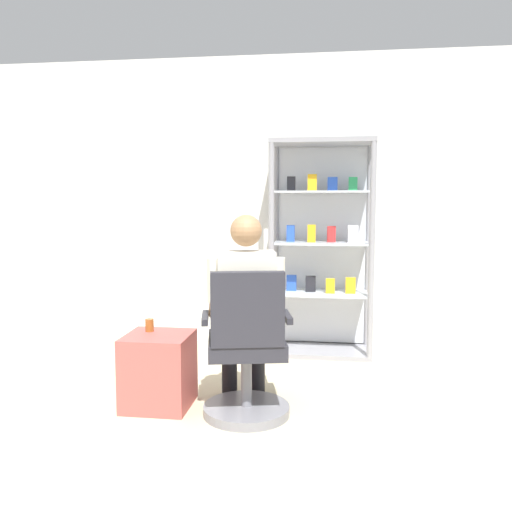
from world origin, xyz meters
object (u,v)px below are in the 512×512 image
object	(u,v)px
display_cabinet_main	(321,246)
storage_crate	(159,370)
tea_glass	(150,325)
office_chair	(247,358)
seated_shopkeeper	(245,303)

from	to	relation	value
display_cabinet_main	storage_crate	xyz separation A→B (m)	(-1.05, -1.47, -0.72)
tea_glass	storage_crate	bearing A→B (deg)	-43.06
display_cabinet_main	office_chair	size ratio (longest dim) A/B	1.98
display_cabinet_main	office_chair	bearing A→B (deg)	-105.11
display_cabinet_main	tea_glass	distance (m)	1.85
office_chair	storage_crate	xyz separation A→B (m)	(-0.62, 0.12, -0.15)
display_cabinet_main	tea_glass	xyz separation A→B (m)	(-1.13, -1.39, -0.43)
tea_glass	office_chair	bearing A→B (deg)	-15.52
office_chair	tea_glass	world-z (taller)	office_chair
office_chair	storage_crate	distance (m)	0.65
office_chair	seated_shopkeeper	xyz separation A→B (m)	(-0.03, 0.16, 0.32)
display_cabinet_main	office_chair	world-z (taller)	display_cabinet_main
tea_glass	display_cabinet_main	bearing A→B (deg)	50.99
office_chair	storage_crate	size ratio (longest dim) A/B	1.96
storage_crate	office_chair	bearing A→B (deg)	-10.67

